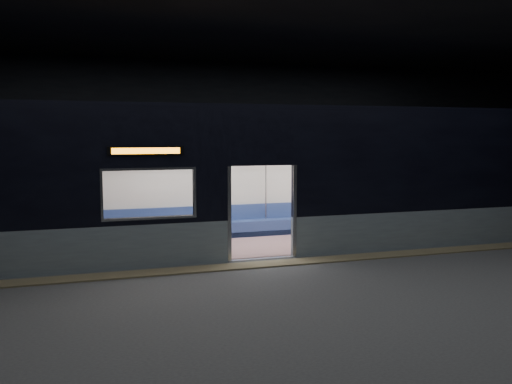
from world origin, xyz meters
name	(u,v)px	position (x,y,z in m)	size (l,w,h in m)	color
station_floor	(278,271)	(0.00, 0.00, -0.01)	(24.00, 14.00, 0.01)	#47494C
station_envelope	(279,85)	(0.00, 0.00, 3.66)	(24.00, 14.00, 5.00)	black
tactile_strip	(269,264)	(0.00, 0.55, 0.01)	(22.80, 0.50, 0.03)	#8C7F59
metro_car	(243,171)	(0.00, 2.54, 1.85)	(18.00, 3.04, 3.35)	#90A3AB
passenger	(321,203)	(2.51, 3.55, 0.83)	(0.47, 0.76, 1.44)	black
handbag	(326,210)	(2.55, 3.30, 0.69)	(0.27, 0.23, 0.14)	black
transit_map	(322,177)	(2.67, 3.85, 1.51)	(1.12, 0.03, 0.72)	white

